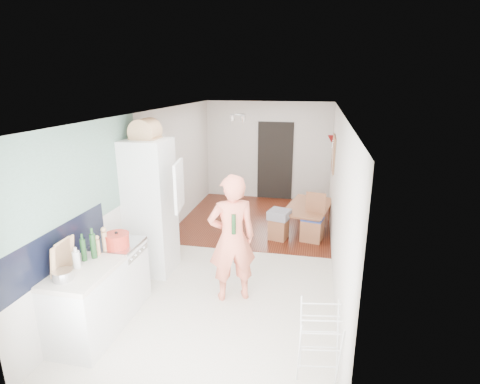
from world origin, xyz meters
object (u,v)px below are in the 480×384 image
(person, at_px, (232,227))
(stool, at_px, (278,229))
(dining_table, at_px, (309,219))
(drying_rack, at_px, (319,344))
(dining_chair, at_px, (313,218))

(person, height_order, stool, person)
(dining_table, bearing_deg, stool, 148.94)
(drying_rack, bearing_deg, person, 124.11)
(dining_table, bearing_deg, person, 171.74)
(person, height_order, dining_chair, person)
(person, relative_size, stool, 4.98)
(dining_chair, height_order, stool, dining_chair)
(stool, bearing_deg, person, -100.95)
(dining_chair, bearing_deg, stool, -162.24)
(person, height_order, drying_rack, person)
(person, xyz_separation_m, dining_table, (1.00, 2.82, -0.85))
(dining_table, bearing_deg, dining_chair, -161.48)
(dining_table, height_order, dining_chair, dining_chair)
(dining_table, distance_m, drying_rack, 4.11)
(dining_chair, distance_m, drying_rack, 3.54)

